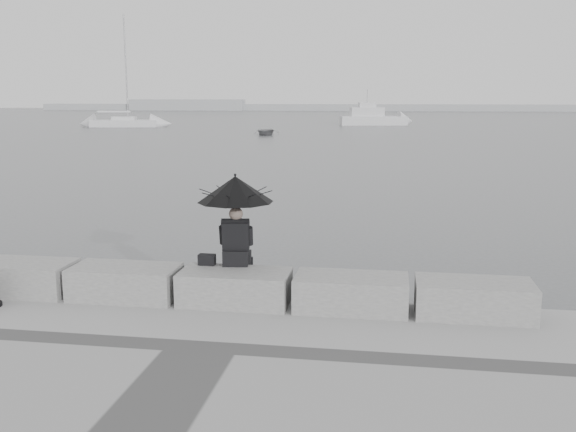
% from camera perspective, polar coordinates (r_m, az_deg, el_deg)
% --- Properties ---
extents(ground, '(360.00, 360.00, 0.00)m').
position_cam_1_polar(ground, '(10.15, -4.05, -9.70)').
color(ground, '#46494B').
rests_on(ground, ground).
extents(stone_block_far_left, '(1.60, 0.80, 0.50)m').
position_cam_1_polar(stone_block_far_left, '(10.80, -22.61, -5.07)').
color(stone_block_far_left, slate).
rests_on(stone_block_far_left, promenade).
extents(stone_block_left, '(1.60, 0.80, 0.50)m').
position_cam_1_polar(stone_block_left, '(10.02, -14.26, -5.75)').
color(stone_block_left, slate).
rests_on(stone_block_left, promenade).
extents(stone_block_centre, '(1.60, 0.80, 0.50)m').
position_cam_1_polar(stone_block_centre, '(9.49, -4.73, -6.37)').
color(stone_block_centre, slate).
rests_on(stone_block_centre, promenade).
extents(stone_block_right, '(1.60, 0.80, 0.50)m').
position_cam_1_polar(stone_block_right, '(9.25, 5.63, -6.85)').
color(stone_block_right, slate).
rests_on(stone_block_right, promenade).
extents(stone_block_far_right, '(1.60, 0.80, 0.50)m').
position_cam_1_polar(stone_block_far_right, '(9.31, 16.20, -7.11)').
color(stone_block_far_right, slate).
rests_on(stone_block_far_right, promenade).
extents(seated_person, '(1.14, 1.14, 1.39)m').
position_cam_1_polar(seated_person, '(9.59, -4.70, 1.46)').
color(seated_person, black).
rests_on(seated_person, stone_block_centre).
extents(bag, '(0.25, 0.14, 0.16)m').
position_cam_1_polar(bag, '(9.80, -7.22, -3.87)').
color(bag, black).
rests_on(bag, stone_block_centre).
extents(distant_landmass, '(180.00, 8.00, 2.80)m').
position_cam_1_polar(distant_landmass, '(164.12, 5.56, 9.61)').
color(distant_landmass, '#9FA2A5').
rests_on(distant_landmass, ground).
extents(sailboat_left, '(8.05, 4.00, 12.90)m').
position_cam_1_polar(sailboat_left, '(78.77, -14.35, 8.07)').
color(sailboat_left, silver).
rests_on(sailboat_left, ground).
extents(motor_cruiser, '(8.58, 4.40, 4.50)m').
position_cam_1_polar(motor_cruiser, '(81.91, 7.59, 8.65)').
color(motor_cruiser, silver).
rests_on(motor_cruiser, ground).
extents(dinghy, '(3.64, 1.78, 0.60)m').
position_cam_1_polar(dinghy, '(60.39, -2.01, 7.51)').
color(dinghy, gray).
rests_on(dinghy, ground).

